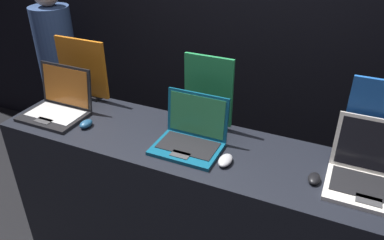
% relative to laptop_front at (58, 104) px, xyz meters
% --- Properties ---
extents(wall_back, '(8.00, 0.05, 2.80)m').
position_rel_laptop_front_xyz_m(wall_back, '(0.88, 1.19, 0.35)').
color(wall_back, black).
rests_on(wall_back, ground_plane).
extents(display_counter, '(2.25, 0.56, 0.98)m').
position_rel_laptop_front_xyz_m(display_counter, '(0.88, 0.03, -0.56)').
color(display_counter, black).
rests_on(display_counter, ground_plane).
extents(laptop_front, '(0.37, 0.31, 0.28)m').
position_rel_laptop_front_xyz_m(laptop_front, '(0.00, 0.00, 0.00)').
color(laptop_front, black).
rests_on(laptop_front, display_counter).
extents(mouse_front, '(0.06, 0.09, 0.04)m').
position_rel_laptop_front_xyz_m(mouse_front, '(0.25, -0.06, -0.05)').
color(mouse_front, navy).
rests_on(mouse_front, display_counter).
extents(promo_stand_front, '(0.37, 0.07, 0.40)m').
position_rel_laptop_front_xyz_m(promo_stand_front, '(-0.00, 0.26, 0.13)').
color(promo_stand_front, black).
rests_on(promo_stand_front, display_counter).
extents(laptop_middle, '(0.35, 0.28, 0.27)m').
position_rel_laptop_front_xyz_m(laptop_middle, '(0.88, 0.01, -0.00)').
color(laptop_middle, '#0F5170').
rests_on(laptop_middle, display_counter).
extents(mouse_middle, '(0.07, 0.11, 0.04)m').
position_rel_laptop_front_xyz_m(mouse_middle, '(1.11, -0.06, -0.05)').
color(mouse_middle, '#B2B2B7').
rests_on(mouse_middle, display_counter).
extents(promo_stand_middle, '(0.29, 0.07, 0.43)m').
position_rel_laptop_front_xyz_m(promo_stand_middle, '(0.88, 0.25, 0.14)').
color(promo_stand_middle, black).
rests_on(promo_stand_middle, display_counter).
extents(laptop_back, '(0.38, 0.32, 0.29)m').
position_rel_laptop_front_xyz_m(laptop_back, '(1.77, 0.06, 0.00)').
color(laptop_back, silver).
rests_on(laptop_back, display_counter).
extents(mouse_back, '(0.06, 0.09, 0.03)m').
position_rel_laptop_front_xyz_m(mouse_back, '(1.53, -0.02, -0.05)').
color(mouse_back, black).
rests_on(mouse_back, display_counter).
extents(promo_stand_back, '(0.33, 0.07, 0.45)m').
position_rel_laptop_front_xyz_m(promo_stand_back, '(1.77, 0.22, 0.15)').
color(promo_stand_back, black).
rests_on(promo_stand_back, display_counter).
extents(person_bystander, '(0.31, 0.31, 1.63)m').
position_rel_laptop_front_xyz_m(person_bystander, '(-0.64, 0.70, -0.20)').
color(person_bystander, '#282833').
rests_on(person_bystander, ground_plane).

